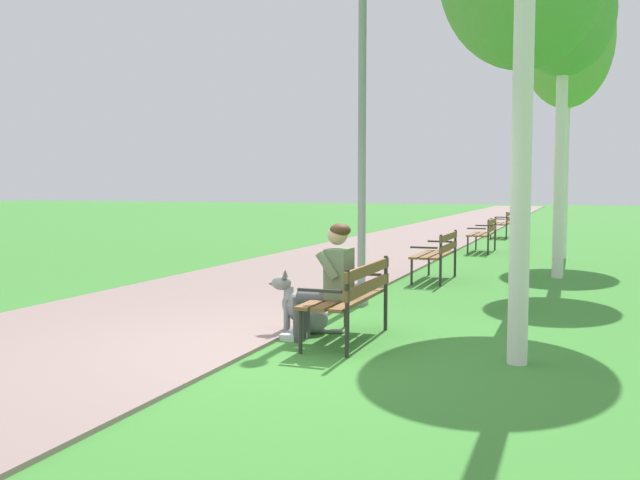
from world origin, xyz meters
TOP-DOWN VIEW (x-y plane):
  - ground_plane at (0.00, 0.00)m, footprint 120.00×120.00m
  - paved_path at (-2.10, 24.00)m, footprint 3.87×60.00m
  - park_bench_near at (0.56, 0.75)m, footprint 0.55×1.50m
  - park_bench_mid at (0.47, 5.83)m, footprint 0.55×1.50m
  - park_bench_far at (0.53, 11.47)m, footprint 0.55×1.50m
  - park_bench_furthest at (0.42, 16.76)m, footprint 0.55×1.50m
  - person_seated_on_near_bench at (0.35, 0.64)m, footprint 0.74×0.49m
  - dog_grey at (-0.08, 0.96)m, footprint 0.81×0.41m
  - lamp_post_near at (-0.03, 3.00)m, footprint 0.24×0.24m
  - birch_tree_third at (2.41, 6.94)m, footprint 1.74×1.64m
  - birch_tree_fourth at (2.38, 10.61)m, footprint 2.02×1.94m

SIDE VIEW (x-z plane):
  - ground_plane at x=0.00m, z-range 0.00..0.00m
  - paved_path at x=-2.10m, z-range 0.00..0.04m
  - dog_grey at x=-0.08m, z-range -0.09..0.61m
  - park_bench_near at x=0.56m, z-range 0.09..0.94m
  - park_bench_mid at x=0.47m, z-range 0.09..0.94m
  - park_bench_far at x=0.53m, z-range 0.09..0.94m
  - park_bench_furthest at x=0.42m, z-range 0.09..0.94m
  - person_seated_on_near_bench at x=0.35m, z-range 0.06..1.31m
  - lamp_post_near at x=-0.03m, z-range 0.08..4.78m
  - birch_tree_third at x=2.41m, z-range 1.71..7.46m
  - birch_tree_fourth at x=2.38m, z-range 1.66..8.13m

